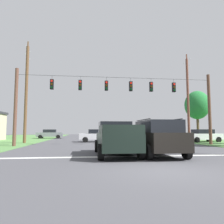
{
  "coord_description": "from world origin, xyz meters",
  "views": [
    {
      "loc": [
        -2.73,
        -7.35,
        1.47
      ],
      "look_at": [
        -0.48,
        11.93,
        3.17
      ],
      "focal_mm": 32.65,
      "sensor_mm": 36.0,
      "label": 1
    }
  ],
  "objects_px": {
    "distant_car_crossing_white": "(203,135)",
    "tree_roadside_far_right": "(197,105)",
    "distant_car_far_parked": "(97,135)",
    "suv_black": "(157,137)",
    "pickup_truck": "(116,138)",
    "utility_pole_mid_right": "(188,97)",
    "utility_pole_near_left": "(26,92)",
    "overhead_signal_span": "(118,102)",
    "distant_car_oncoming": "(50,134)"
  },
  "relations": [
    {
      "from": "pickup_truck",
      "to": "distant_car_oncoming",
      "type": "relative_size",
      "value": 1.22
    },
    {
      "from": "suv_black",
      "to": "tree_roadside_far_right",
      "type": "relative_size",
      "value": 0.68
    },
    {
      "from": "pickup_truck",
      "to": "utility_pole_mid_right",
      "type": "xyz_separation_m",
      "value": [
        11.38,
        13.23,
        4.74
      ]
    },
    {
      "from": "distant_car_crossing_white",
      "to": "distant_car_far_parked",
      "type": "xyz_separation_m",
      "value": [
        -12.66,
        1.72,
        0.0
      ]
    },
    {
      "from": "distant_car_crossing_white",
      "to": "tree_roadside_far_right",
      "type": "height_order",
      "value": "tree_roadside_far_right"
    },
    {
      "from": "distant_car_far_parked",
      "to": "tree_roadside_far_right",
      "type": "height_order",
      "value": "tree_roadside_far_right"
    },
    {
      "from": "overhead_signal_span",
      "to": "distant_car_crossing_white",
      "type": "height_order",
      "value": "overhead_signal_span"
    },
    {
      "from": "distant_car_far_parked",
      "to": "suv_black",
      "type": "bearing_deg",
      "value": -78.03
    },
    {
      "from": "distant_car_oncoming",
      "to": "utility_pole_near_left",
      "type": "height_order",
      "value": "utility_pole_near_left"
    },
    {
      "from": "overhead_signal_span",
      "to": "distant_car_far_parked",
      "type": "bearing_deg",
      "value": 106.31
    },
    {
      "from": "utility_pole_near_left",
      "to": "pickup_truck",
      "type": "bearing_deg",
      "value": -53.43
    },
    {
      "from": "suv_black",
      "to": "distant_car_oncoming",
      "type": "height_order",
      "value": "suv_black"
    },
    {
      "from": "utility_pole_mid_right",
      "to": "utility_pole_near_left",
      "type": "distance_m",
      "value": 19.99
    },
    {
      "from": "overhead_signal_span",
      "to": "tree_roadside_far_right",
      "type": "bearing_deg",
      "value": 33.82
    },
    {
      "from": "utility_pole_mid_right",
      "to": "tree_roadside_far_right",
      "type": "height_order",
      "value": "utility_pole_mid_right"
    },
    {
      "from": "utility_pole_near_left",
      "to": "overhead_signal_span",
      "type": "bearing_deg",
      "value": -23.87
    },
    {
      "from": "distant_car_crossing_white",
      "to": "utility_pole_mid_right",
      "type": "height_order",
      "value": "utility_pole_mid_right"
    },
    {
      "from": "overhead_signal_span",
      "to": "tree_roadside_far_right",
      "type": "relative_size",
      "value": 2.66
    },
    {
      "from": "distant_car_oncoming",
      "to": "utility_pole_mid_right",
      "type": "distance_m",
      "value": 22.74
    },
    {
      "from": "distant_car_crossing_white",
      "to": "utility_pole_near_left",
      "type": "distance_m",
      "value": 21.22
    },
    {
      "from": "suv_black",
      "to": "distant_car_crossing_white",
      "type": "distance_m",
      "value": 15.34
    },
    {
      "from": "suv_black",
      "to": "utility_pole_near_left",
      "type": "height_order",
      "value": "utility_pole_near_left"
    },
    {
      "from": "distant_car_crossing_white",
      "to": "utility_pole_mid_right",
      "type": "bearing_deg",
      "value": 110.86
    },
    {
      "from": "utility_pole_mid_right",
      "to": "tree_roadside_far_right",
      "type": "bearing_deg",
      "value": 44.18
    },
    {
      "from": "distant_car_crossing_white",
      "to": "suv_black",
      "type": "bearing_deg",
      "value": -129.67
    },
    {
      "from": "pickup_truck",
      "to": "distant_car_crossing_white",
      "type": "xyz_separation_m",
      "value": [
        12.12,
        11.3,
        -0.18
      ]
    },
    {
      "from": "utility_pole_near_left",
      "to": "tree_roadside_far_right",
      "type": "bearing_deg",
      "value": 11.01
    },
    {
      "from": "distant_car_crossing_white",
      "to": "distant_car_far_parked",
      "type": "distance_m",
      "value": 12.77
    },
    {
      "from": "distant_car_far_parked",
      "to": "tree_roadside_far_right",
      "type": "bearing_deg",
      "value": 11.11
    },
    {
      "from": "pickup_truck",
      "to": "tree_roadside_far_right",
      "type": "relative_size",
      "value": 0.76
    },
    {
      "from": "distant_car_oncoming",
      "to": "tree_roadside_far_right",
      "type": "xyz_separation_m",
      "value": [
        22.23,
        -7.99,
        4.24
      ]
    },
    {
      "from": "distant_car_far_parked",
      "to": "utility_pole_near_left",
      "type": "height_order",
      "value": "utility_pole_near_left"
    },
    {
      "from": "pickup_truck",
      "to": "suv_black",
      "type": "distance_m",
      "value": 2.38
    },
    {
      "from": "overhead_signal_span",
      "to": "pickup_truck",
      "type": "xyz_separation_m",
      "value": [
        -1.16,
        -7.21,
        -3.16
      ]
    },
    {
      "from": "distant_car_oncoming",
      "to": "utility_pole_mid_right",
      "type": "xyz_separation_m",
      "value": [
        19.47,
        -10.66,
        4.92
      ]
    },
    {
      "from": "distant_car_oncoming",
      "to": "utility_pole_near_left",
      "type": "xyz_separation_m",
      "value": [
        -0.44,
        -12.4,
        4.91
      ]
    },
    {
      "from": "pickup_truck",
      "to": "utility_pole_near_left",
      "type": "bearing_deg",
      "value": 126.57
    },
    {
      "from": "distant_car_crossing_white",
      "to": "utility_pole_mid_right",
      "type": "distance_m",
      "value": 5.33
    },
    {
      "from": "distant_car_far_parked",
      "to": "utility_pole_near_left",
      "type": "bearing_deg",
      "value": -169.18
    },
    {
      "from": "overhead_signal_span",
      "to": "tree_roadside_far_right",
      "type": "height_order",
      "value": "tree_roadside_far_right"
    },
    {
      "from": "suv_black",
      "to": "distant_car_far_parked",
      "type": "height_order",
      "value": "suv_black"
    },
    {
      "from": "pickup_truck",
      "to": "tree_roadside_far_right",
      "type": "height_order",
      "value": "tree_roadside_far_right"
    },
    {
      "from": "pickup_truck",
      "to": "tree_roadside_far_right",
      "type": "bearing_deg",
      "value": 48.37
    },
    {
      "from": "overhead_signal_span",
      "to": "pickup_truck",
      "type": "height_order",
      "value": "overhead_signal_span"
    },
    {
      "from": "distant_car_far_parked",
      "to": "utility_pole_near_left",
      "type": "distance_m",
      "value": 9.5
    },
    {
      "from": "distant_car_far_parked",
      "to": "overhead_signal_span",
      "type": "bearing_deg",
      "value": -73.69
    },
    {
      "from": "distant_car_crossing_white",
      "to": "utility_pole_near_left",
      "type": "bearing_deg",
      "value": 179.46
    },
    {
      "from": "pickup_truck",
      "to": "distant_car_oncoming",
      "type": "xyz_separation_m",
      "value": [
        -8.09,
        23.89,
        -0.18
      ]
    },
    {
      "from": "overhead_signal_span",
      "to": "utility_pole_near_left",
      "type": "distance_m",
      "value": 10.71
    },
    {
      "from": "utility_pole_mid_right",
      "to": "tree_roadside_far_right",
      "type": "distance_m",
      "value": 3.9
    }
  ]
}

